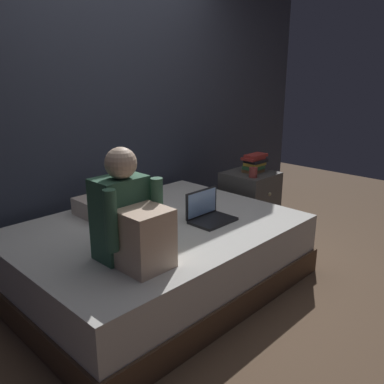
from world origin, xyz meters
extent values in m
plane|color=brown|center=(0.00, 0.00, 0.00)|extent=(8.00, 8.00, 0.00)
cube|color=#383D4C|center=(0.00, 1.20, 1.35)|extent=(5.60, 0.10, 2.70)
cube|color=brown|center=(-0.20, 0.30, 0.09)|extent=(2.00, 1.50, 0.19)
cube|color=silver|center=(-0.20, 0.30, 0.33)|extent=(1.96, 1.46, 0.28)
cube|color=#474442|center=(1.10, 0.43, 0.30)|extent=(0.44, 0.44, 0.59)
sphere|color=gray|center=(1.10, 0.21, 0.43)|extent=(0.04, 0.04, 0.04)
cube|color=#38664C|center=(-0.67, 0.07, 0.71)|extent=(0.30, 0.20, 0.48)
sphere|color=beige|center=(-0.67, 0.04, 1.03)|extent=(0.18, 0.18, 0.18)
cube|color=beige|center=(-0.67, -0.15, 0.64)|extent=(0.26, 0.24, 0.34)
cylinder|color=#38664C|center=(-0.83, -0.07, 0.77)|extent=(0.07, 0.07, 0.34)
cylinder|color=#38664C|center=(-0.51, -0.07, 0.77)|extent=(0.07, 0.07, 0.34)
cube|color=black|center=(0.12, 0.04, 0.48)|extent=(0.32, 0.22, 0.02)
cube|color=black|center=(0.12, 0.16, 0.59)|extent=(0.32, 0.01, 0.20)
cube|color=#8CB2EA|center=(0.12, 0.15, 0.59)|extent=(0.29, 0.00, 0.18)
cube|color=beige|center=(-0.23, 0.75, 0.53)|extent=(0.56, 0.36, 0.13)
cube|color=brown|center=(1.13, 0.42, 0.61)|extent=(0.17, 0.15, 0.03)
cube|color=#387042|center=(1.13, 0.42, 0.64)|extent=(0.18, 0.14, 0.04)
cube|color=gold|center=(1.13, 0.41, 0.68)|extent=(0.19, 0.13, 0.03)
cube|color=black|center=(1.14, 0.41, 0.70)|extent=(0.21, 0.15, 0.03)
cube|color=#9E2D28|center=(1.12, 0.42, 0.73)|extent=(0.20, 0.14, 0.02)
cube|color=#9E2D28|center=(1.14, 0.41, 0.75)|extent=(0.22, 0.12, 0.03)
cylinder|color=#933833|center=(0.97, 0.31, 0.64)|extent=(0.08, 0.08, 0.09)
camera|label=1|loc=(-1.95, -1.75, 1.52)|focal=37.73mm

